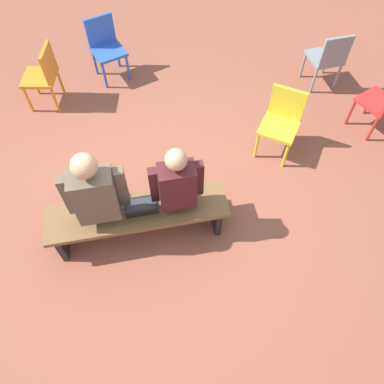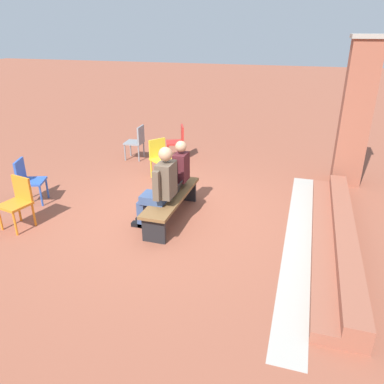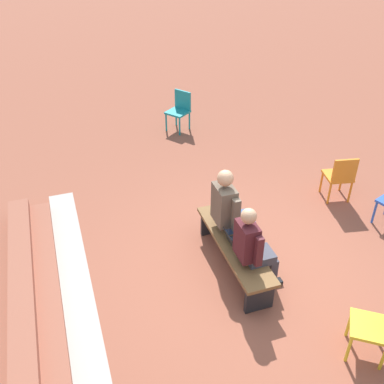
# 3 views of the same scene
# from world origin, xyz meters

# --- Properties ---
(ground_plane) EXTENTS (60.00, 60.00, 0.00)m
(ground_plane) POSITION_xyz_m (0.00, 0.00, 0.00)
(ground_plane) COLOR brown
(bench) EXTENTS (1.80, 0.44, 0.45)m
(bench) POSITION_xyz_m (0.11, 0.16, 0.35)
(bench) COLOR brown
(bench) RESTS_ON ground
(person_student) EXTENTS (0.50, 0.64, 1.28)m
(person_student) POSITION_xyz_m (-0.29, 0.10, 0.69)
(person_student) COLOR #383842
(person_student) RESTS_ON ground
(person_adult) EXTENTS (0.57, 0.72, 1.38)m
(person_adult) POSITION_xyz_m (0.44, 0.09, 0.73)
(person_adult) COLOR #384C75
(person_adult) RESTS_ON ground
(laptop) EXTENTS (0.32, 0.29, 0.21)m
(laptop) POSITION_xyz_m (0.07, 0.17, 0.50)
(laptop) COLOR black
(laptop) RESTS_ON bench
(plastic_chair_far_right) EXTENTS (0.45, 0.45, 0.84)m
(plastic_chair_far_right) POSITION_xyz_m (-2.68, -1.77, 0.48)
(plastic_chair_far_right) COLOR gray
(plastic_chair_far_right) RESTS_ON ground
(plastic_chair_mid_courtyard) EXTENTS (0.59, 0.59, 0.84)m
(plastic_chair_mid_courtyard) POSITION_xyz_m (-1.68, -0.75, 0.48)
(plastic_chair_mid_courtyard) COLOR gold
(plastic_chair_mid_courtyard) RESTS_ON ground
(plastic_chair_by_pillar) EXTENTS (0.49, 0.49, 0.84)m
(plastic_chair_by_pillar) POSITION_xyz_m (1.08, -2.13, 0.48)
(plastic_chair_by_pillar) COLOR orange
(plastic_chair_by_pillar) RESTS_ON ground
(plastic_chair_far_left) EXTENTS (0.54, 0.54, 0.84)m
(plastic_chair_far_left) POSITION_xyz_m (0.26, -2.61, 0.48)
(plastic_chair_far_left) COLOR #2D56B7
(plastic_chair_far_left) RESTS_ON ground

